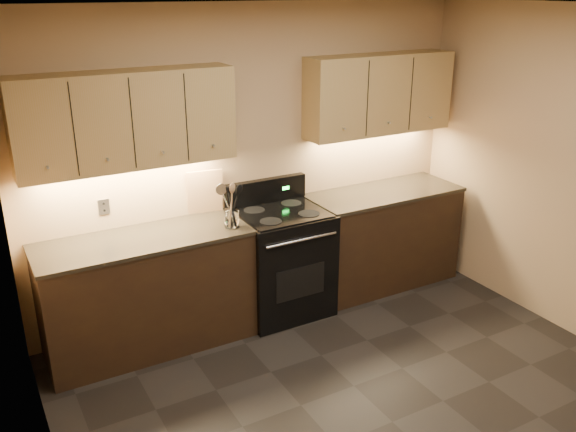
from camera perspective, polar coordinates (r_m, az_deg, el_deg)
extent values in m
plane|color=black|center=(4.32, 9.75, -18.46)|extent=(4.00, 4.00, 0.00)
plane|color=silver|center=(3.36, 12.56, 18.39)|extent=(4.00, 4.00, 0.00)
cube|color=tan|center=(5.24, -3.12, 5.11)|extent=(4.00, 0.04, 2.60)
cube|color=tan|center=(2.91, -21.51, -9.93)|extent=(0.04, 4.00, 2.60)
cube|color=black|center=(4.93, -12.97, -7.14)|extent=(1.60, 0.60, 0.90)
cube|color=#383023|center=(4.73, -13.41, -2.15)|extent=(1.62, 0.62, 0.03)
cube|color=black|center=(5.88, 8.73, -2.10)|extent=(1.44, 0.60, 0.90)
cube|color=#383023|center=(5.72, 8.98, 2.20)|extent=(1.46, 0.62, 0.03)
cube|color=black|center=(5.30, -0.60, -4.39)|extent=(0.76, 0.65, 0.92)
cube|color=black|center=(5.11, -0.62, 0.33)|extent=(0.70, 0.60, 0.01)
cube|color=black|center=(5.32, -2.10, 2.33)|extent=(0.76, 0.07, 0.22)
cube|color=#19FF33|center=(5.36, -0.22, 2.63)|extent=(0.06, 0.00, 0.03)
cylinder|color=silver|center=(4.89, 1.30, -2.26)|extent=(0.65, 0.02, 0.02)
cube|color=black|center=(5.06, 1.19, -6.24)|extent=(0.46, 0.00, 0.28)
cylinder|color=black|center=(4.91, -1.62, -0.49)|extent=(0.18, 0.18, 0.00)
cylinder|color=black|center=(5.07, 1.98, 0.23)|extent=(0.18, 0.18, 0.00)
cylinder|color=black|center=(5.16, -3.17, 0.57)|extent=(0.18, 0.18, 0.00)
cylinder|color=black|center=(5.32, 0.30, 1.23)|extent=(0.18, 0.18, 0.00)
cube|color=#A88754|center=(4.61, -14.87, 8.68)|extent=(1.60, 0.30, 0.70)
cube|color=#A88754|center=(5.62, 8.54, 11.22)|extent=(1.44, 0.30, 0.70)
cube|color=#B2B5BA|center=(4.88, -16.84, 0.83)|extent=(0.08, 0.01, 0.12)
cylinder|color=white|center=(4.80, -5.29, -0.20)|extent=(0.14, 0.14, 0.14)
cylinder|color=white|center=(4.82, -5.27, -0.91)|extent=(0.11, 0.11, 0.02)
cube|color=tan|center=(5.08, -7.78, 2.27)|extent=(0.30, 0.10, 0.37)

